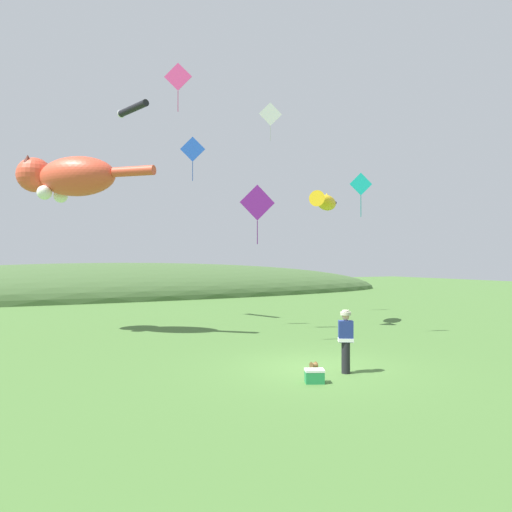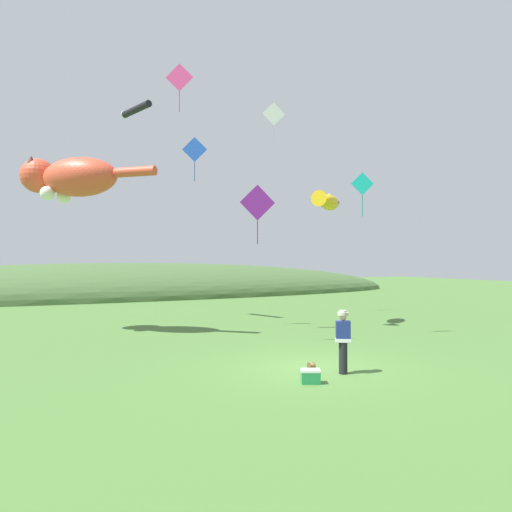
% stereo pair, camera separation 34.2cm
% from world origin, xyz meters
% --- Properties ---
extents(ground_plane, '(120.00, 120.00, 0.00)m').
position_xyz_m(ground_plane, '(0.00, 0.00, 0.00)').
color(ground_plane, '#477033').
extents(distant_hill_ridge, '(58.02, 14.92, 6.00)m').
position_xyz_m(distant_hill_ridge, '(0.00, 31.50, 0.00)').
color(distant_hill_ridge, '#426033').
rests_on(distant_hill_ridge, ground).
extents(festival_attendant, '(0.49, 0.44, 1.77)m').
position_xyz_m(festival_attendant, '(0.37, -0.87, 0.95)').
color(festival_attendant, black).
rests_on(festival_attendant, ground).
extents(kite_spool, '(0.17, 0.22, 0.22)m').
position_xyz_m(kite_spool, '(-0.17, -0.07, 0.11)').
color(kite_spool, olive).
rests_on(kite_spool, ground).
extents(picnic_cooler, '(0.58, 0.50, 0.36)m').
position_xyz_m(picnic_cooler, '(-0.99, -1.32, 0.18)').
color(picnic_cooler, '#268C4C').
rests_on(picnic_cooler, ground).
extents(kite_giant_cat, '(5.21, 4.81, 2.00)m').
position_xyz_m(kite_giant_cat, '(-6.08, 9.96, 6.78)').
color(kite_giant_cat, '#E04C33').
extents(kite_fish_windsock, '(2.70, 2.44, 0.88)m').
position_xyz_m(kite_fish_windsock, '(5.56, 7.43, 6.10)').
color(kite_fish_windsock, gold).
extents(kite_tube_streamer, '(1.19, 2.52, 0.44)m').
position_xyz_m(kite_tube_streamer, '(-2.71, 13.00, 11.17)').
color(kite_tube_streamer, black).
extents(kite_diamond_teal, '(0.89, 0.41, 1.87)m').
position_xyz_m(kite_diamond_teal, '(4.98, 4.01, 6.40)').
color(kite_diamond_teal, '#19BFBF').
extents(kite_diamond_blue, '(1.07, 0.52, 2.07)m').
position_xyz_m(kite_diamond_blue, '(-0.76, 9.06, 8.36)').
color(kite_diamond_blue, blue).
extents(kite_diamond_pink, '(1.06, 0.59, 2.10)m').
position_xyz_m(kite_diamond_pink, '(-1.93, 7.57, 11.00)').
color(kite_diamond_pink, '#E53F8C').
extents(kite_diamond_white, '(1.33, 0.44, 2.29)m').
position_xyz_m(kite_diamond_white, '(5.24, 12.48, 11.87)').
color(kite_diamond_white, white).
extents(kite_diamond_violet, '(1.34, 0.35, 2.27)m').
position_xyz_m(kite_diamond_violet, '(0.18, 4.25, 5.37)').
color(kite_diamond_violet, purple).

